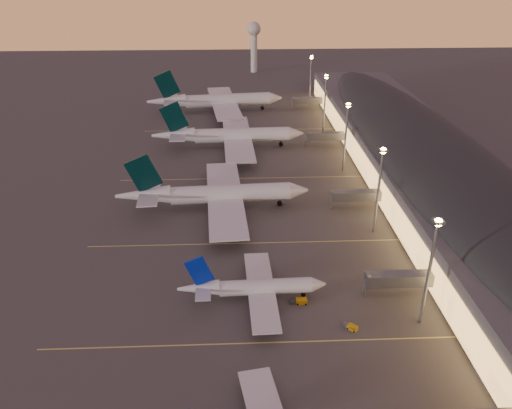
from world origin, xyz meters
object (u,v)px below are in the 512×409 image
object	(u,v)px
airliner_wide_far	(216,101)
baggage_tug_c	(299,301)
radar_tower	(254,38)
airliner_narrow_north	(253,288)
baggage_tug_d	(351,327)
airliner_wide_mid	(229,136)
airliner_wide_near	(214,194)

from	to	relation	value
airliner_wide_far	baggage_tug_c	xyz separation A→B (m)	(23.37, -157.07, -5.12)
baggage_tug_c	radar_tower	bearing A→B (deg)	91.64
airliner_wide_far	airliner_narrow_north	bearing A→B (deg)	-91.99
radar_tower	baggage_tug_c	distance (m)	253.09
radar_tower	baggage_tug_d	world-z (taller)	radar_tower
airliner_wide_mid	radar_tower	xyz separation A→B (m)	(16.27, 147.85, 16.71)
radar_tower	airliner_wide_far	bearing A→B (deg)	-103.57
radar_tower	airliner_narrow_north	bearing A→B (deg)	-92.36
airliner_wide_far	baggage_tug_c	size ratio (longest dim) A/B	17.52
airliner_wide_near	baggage_tug_d	size ratio (longest dim) A/B	18.45
airliner_wide_mid	baggage_tug_d	distance (m)	116.70
airliner_wide_near	baggage_tug_c	bearing A→B (deg)	-69.96
airliner_narrow_north	airliner_wide_near	size ratio (longest dim) A/B	0.57
airliner_narrow_north	baggage_tug_c	world-z (taller)	airliner_narrow_north
radar_tower	baggage_tug_d	distance (m)	262.45
airliner_wide_near	airliner_wide_far	bearing A→B (deg)	87.90
airliner_wide_near	baggage_tug_c	size ratio (longest dim) A/B	15.38
airliner_wide_near	airliner_wide_far	xyz separation A→B (m)	(-2.30, 108.28, 0.69)
airliner_wide_far	airliner_wide_mid	bearing A→B (deg)	-89.42
airliner_narrow_north	airliner_wide_far	world-z (taller)	airliner_wide_far
radar_tower	airliner_wide_near	bearing A→B (deg)	-95.80
baggage_tug_d	airliner_narrow_north	bearing A→B (deg)	-167.07
airliner_narrow_north	airliner_wide_mid	distance (m)	102.44
baggage_tug_c	baggage_tug_d	bearing A→B (deg)	-40.91
airliner_narrow_north	radar_tower	world-z (taller)	radar_tower
radar_tower	baggage_tug_d	bearing A→B (deg)	-87.71
airliner_wide_mid	airliner_wide_far	bearing A→B (deg)	95.08
airliner_narrow_north	radar_tower	distance (m)	251.01
baggage_tug_c	airliner_wide_mid	bearing A→B (deg)	100.62
airliner_narrow_north	airliner_wide_far	distance (m)	155.52
airliner_wide_near	baggage_tug_c	distance (m)	53.33
radar_tower	baggage_tug_c	bearing A→B (deg)	-89.91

